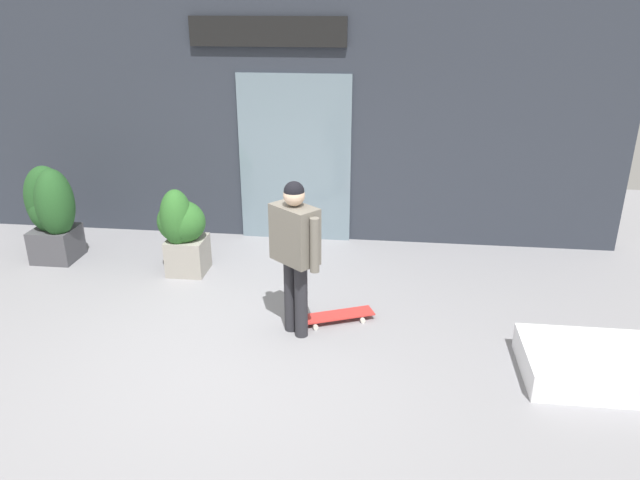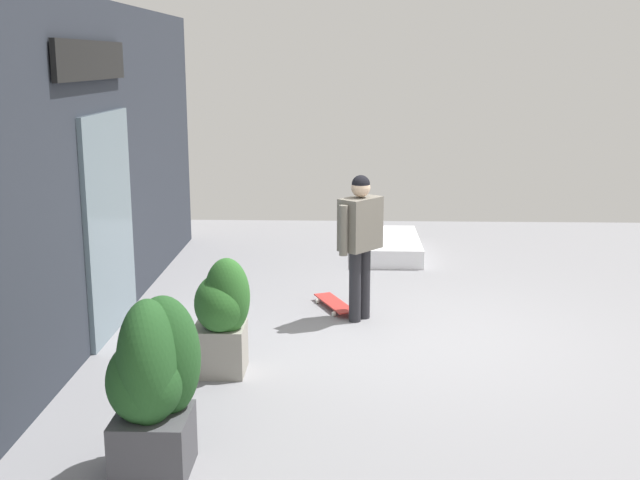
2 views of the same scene
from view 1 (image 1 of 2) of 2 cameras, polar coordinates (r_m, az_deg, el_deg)
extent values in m
plane|color=gray|center=(5.92, -7.92, -10.46)|extent=(12.00, 12.00, 0.00)
cube|color=#2D333D|center=(8.22, -3.04, 11.71)|extent=(8.92, 0.25, 3.39)
cube|color=slate|center=(8.18, -2.42, 7.69)|extent=(1.53, 0.06, 2.28)
cube|color=black|center=(7.98, -5.05, 19.23)|extent=(2.02, 0.05, 0.37)
cylinder|color=#28282D|center=(6.04, -2.83, -5.25)|extent=(0.13, 0.13, 0.80)
cylinder|color=#28282D|center=(5.93, -1.82, -5.76)|extent=(0.13, 0.13, 0.80)
cube|color=#6B665B|center=(5.70, -2.43, 0.56)|extent=(0.53, 0.50, 0.56)
cylinder|color=#6B665B|center=(5.91, -4.21, 1.00)|extent=(0.09, 0.09, 0.53)
cylinder|color=#6B665B|center=(5.52, -0.52, -0.51)|extent=(0.09, 0.09, 0.53)
sphere|color=beige|center=(5.57, -2.50, 4.29)|extent=(0.21, 0.21, 0.21)
sphere|color=black|center=(5.56, -2.50, 4.65)|extent=(0.20, 0.20, 0.20)
cube|color=red|center=(6.34, 1.55, -7.19)|extent=(0.82, 0.50, 0.02)
cylinder|color=silver|center=(6.53, 3.42, -6.72)|extent=(0.06, 0.05, 0.05)
cylinder|color=silver|center=(6.34, 4.10, -7.66)|extent=(0.06, 0.05, 0.05)
cylinder|color=silver|center=(6.39, -0.98, -7.34)|extent=(0.06, 0.05, 0.05)
cylinder|color=silver|center=(6.20, -0.42, -8.33)|extent=(0.06, 0.05, 0.05)
cube|color=#47474C|center=(8.47, -23.85, -0.33)|extent=(0.52, 0.51, 0.43)
ellipsoid|color=#235123|center=(8.29, -24.59, 3.47)|extent=(0.58, 0.41, 0.89)
ellipsoid|color=#235123|center=(8.35, -24.31, 2.72)|extent=(0.55, 0.52, 0.59)
ellipsoid|color=#235123|center=(8.16, -23.99, 3.24)|extent=(0.46, 0.50, 0.87)
cube|color=gray|center=(7.56, -12.50, -1.42)|extent=(0.45, 0.46, 0.45)
ellipsoid|color=#2D6628|center=(7.38, -13.11, 1.72)|extent=(0.59, 0.48, 0.53)
ellipsoid|color=#2D6628|center=(7.32, -13.56, 2.08)|extent=(0.38, 0.41, 0.70)
cube|color=white|center=(6.04, 26.79, -10.73)|extent=(1.70, 0.90, 0.26)
camera|label=2|loc=(10.74, -54.52, 11.20)|focal=45.06mm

